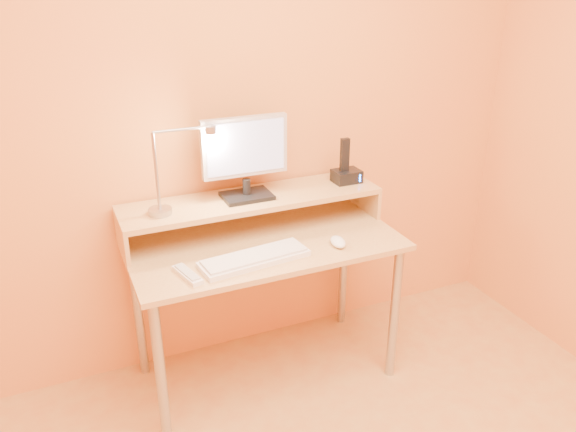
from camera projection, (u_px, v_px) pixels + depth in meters
name	position (u px, v px, depth m)	size (l,w,h in m)	color
wall_back	(237.00, 108.00, 2.60)	(3.00, 0.04, 2.50)	gold
desk_leg_fl	(161.00, 375.00, 2.28)	(0.04, 0.04, 0.69)	#A6A6AF
desk_leg_fr	(394.00, 314.00, 2.69)	(0.04, 0.04, 0.69)	#A6A6AF
desk_leg_bl	(138.00, 312.00, 2.70)	(0.04, 0.04, 0.69)	#A6A6AF
desk_leg_br	(343.00, 267.00, 3.11)	(0.04, 0.04, 0.69)	#A6A6AF
desk_lower	(265.00, 244.00, 2.55)	(1.20, 0.60, 0.03)	tan
shelf_riser_left	(122.00, 238.00, 2.43)	(0.02, 0.30, 0.14)	tan
shelf_riser_right	(364.00, 196.00, 2.86)	(0.02, 0.30, 0.14)	tan
desk_shelf	(252.00, 199.00, 2.61)	(1.20, 0.30, 0.03)	tan
monitor_foot	(247.00, 196.00, 2.59)	(0.22, 0.16, 0.02)	black
monitor_neck	(247.00, 187.00, 2.58)	(0.04, 0.04, 0.07)	black
monitor_panel	(245.00, 146.00, 2.51)	(0.39, 0.04, 0.27)	silver
monitor_back	(243.00, 145.00, 2.53)	(0.35, 0.01, 0.23)	black
monitor_screen	(246.00, 148.00, 2.49)	(0.35, 0.00, 0.23)	#B1BCFC
lamp_base	(160.00, 211.00, 2.42)	(0.10, 0.10, 0.03)	#A6A6AF
lamp_post	(156.00, 172.00, 2.35)	(0.01, 0.01, 0.33)	#A6A6AF
lamp_arm	(182.00, 129.00, 2.33)	(0.01, 0.01, 0.24)	#A6A6AF
lamp_head	(211.00, 130.00, 2.38)	(0.04, 0.04, 0.03)	#A6A6AF
lamp_bulb	(211.00, 134.00, 2.38)	(0.03, 0.03, 0.00)	#FFEAC6
phone_dock	(347.00, 176.00, 2.77)	(0.13, 0.10, 0.06)	black
phone_handset	(345.00, 155.00, 2.72)	(0.04, 0.03, 0.16)	black
phone_led	(360.00, 178.00, 2.75)	(0.01, 0.00, 0.04)	#2184F1
keyboard	(255.00, 259.00, 2.37)	(0.46, 0.15, 0.02)	white
mouse	(338.00, 242.00, 2.50)	(0.06, 0.11, 0.04)	white
remote_control	(188.00, 275.00, 2.25)	(0.05, 0.18, 0.02)	white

